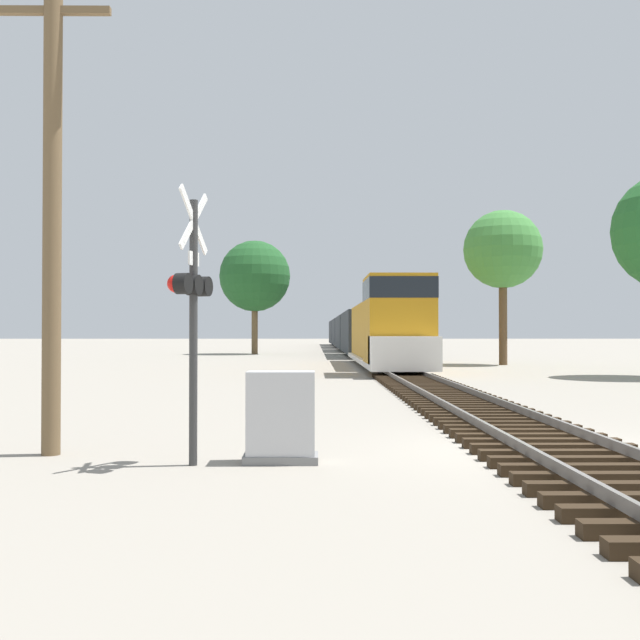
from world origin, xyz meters
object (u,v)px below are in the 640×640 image
(freight_train, at_px, (352,333))
(utility_pole, at_px, (52,205))
(tree_mid_background, at_px, (503,250))
(tree_deep_background, at_px, (255,276))
(relay_cabinet, at_px, (281,418))
(crossing_signal_near, at_px, (192,297))

(freight_train, height_order, utility_pole, utility_pole)
(tree_mid_background, xyz_separation_m, tree_deep_background, (-16.13, 21.23, 0.04))
(freight_train, bearing_deg, relay_cabinet, -93.98)
(relay_cabinet, bearing_deg, freight_train, 86.02)
(freight_train, bearing_deg, crossing_signal_near, -95.16)
(relay_cabinet, distance_m, utility_pole, 4.93)
(utility_pole, bearing_deg, crossing_signal_near, -21.61)
(freight_train, height_order, tree_deep_background, tree_deep_background)
(crossing_signal_near, xyz_separation_m, relay_cabinet, (1.28, 0.22, -1.77))
(freight_train, relative_size, utility_pole, 11.41)
(utility_pole, distance_m, tree_deep_background, 52.97)
(relay_cabinet, distance_m, tree_deep_background, 54.13)
(freight_train, xyz_separation_m, relay_cabinet, (-4.25, -61.09, -1.21))
(utility_pole, xyz_separation_m, tree_deep_background, (-0.97, 52.88, 2.81))
(tree_mid_background, bearing_deg, freight_train, 104.21)
(tree_deep_background, bearing_deg, tree_mid_background, -52.78)
(crossing_signal_near, distance_m, relay_cabinet, 2.19)
(crossing_signal_near, distance_m, tree_deep_background, 54.08)
(tree_mid_background, distance_m, tree_deep_background, 26.66)
(freight_train, relative_size, crossing_signal_near, 21.67)
(freight_train, xyz_separation_m, tree_mid_background, (7.27, -28.73, 4.83))
(crossing_signal_near, height_order, tree_deep_background, tree_deep_background)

